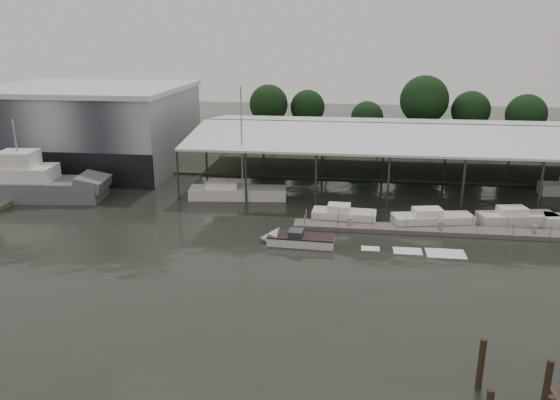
# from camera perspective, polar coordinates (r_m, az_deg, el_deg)

# --- Properties ---
(ground) EXTENTS (200.00, 200.00, 0.00)m
(ground) POSITION_cam_1_polar(r_m,az_deg,el_deg) (41.22, -1.37, -7.38)
(ground) COLOR black
(ground) RESTS_ON ground
(land_strip_far) EXTENTS (140.00, 30.00, 0.30)m
(land_strip_far) POSITION_cam_1_polar(r_m,az_deg,el_deg) (81.05, 3.19, 5.04)
(land_strip_far) COLOR #373E2E
(land_strip_far) RESTS_ON ground
(land_strip_west) EXTENTS (20.00, 40.00, 0.30)m
(land_strip_west) POSITION_cam_1_polar(r_m,az_deg,el_deg) (82.98, -26.32, 3.55)
(land_strip_west) COLOR #373E2E
(land_strip_west) RESTS_ON ground
(storage_warehouse) EXTENTS (24.50, 20.50, 10.50)m
(storage_warehouse) POSITION_cam_1_polar(r_m,az_deg,el_deg) (75.97, -19.24, 7.27)
(storage_warehouse) COLOR #9FA4A9
(storage_warehouse) RESTS_ON ground
(covered_boat_shed) EXTENTS (58.24, 24.00, 6.96)m
(covered_boat_shed) POSITION_cam_1_polar(r_m,az_deg,el_deg) (66.88, 17.11, 6.97)
(covered_boat_shed) COLOR white
(covered_boat_shed) RESTS_ON ground
(trawler_dock) EXTENTS (3.00, 18.00, 0.50)m
(trawler_dock) POSITION_cam_1_polar(r_m,az_deg,el_deg) (64.61, -26.57, 0.18)
(trawler_dock) COLOR #605C55
(trawler_dock) RESTS_ON ground
(floating_dock) EXTENTS (28.00, 2.00, 1.40)m
(floating_dock) POSITION_cam_1_polar(r_m,az_deg,el_deg) (50.81, 17.43, -3.10)
(floating_dock) COLOR #605C55
(floating_dock) RESTS_ON ground
(grey_trawler) EXTENTS (16.21, 6.09, 8.84)m
(grey_trawler) POSITION_cam_1_polar(r_m,az_deg,el_deg) (63.73, -24.55, 1.48)
(grey_trawler) COLOR slate
(grey_trawler) RESTS_ON ground
(white_sailboat) EXTENTS (10.51, 3.62, 12.08)m
(white_sailboat) POSITION_cam_1_polar(r_m,az_deg,el_deg) (58.58, -4.59, 0.78)
(white_sailboat) COLOR silver
(white_sailboat) RESTS_ON ground
(speedboat_underway) EXTENTS (17.27, 2.92, 2.00)m
(speedboat_underway) POSITION_cam_1_polar(r_m,az_deg,el_deg) (46.02, 1.57, -4.15)
(speedboat_underway) COLOR silver
(speedboat_underway) RESTS_ON ground
(moored_cruiser_0) EXTENTS (6.06, 2.59, 1.70)m
(moored_cruiser_0) POSITION_cam_1_polar(r_m,az_deg,el_deg) (51.68, 6.64, -1.58)
(moored_cruiser_0) COLOR silver
(moored_cruiser_0) RESTS_ON ground
(moored_cruiser_1) EXTENTS (7.62, 3.62, 1.70)m
(moored_cruiser_1) POSITION_cam_1_polar(r_m,az_deg,el_deg) (52.10, 15.56, -1.96)
(moored_cruiser_1) COLOR silver
(moored_cruiser_1) RESTS_ON ground
(moored_cruiser_2) EXTENTS (7.39, 3.49, 1.70)m
(moored_cruiser_2) POSITION_cam_1_polar(r_m,az_deg,el_deg) (55.15, 23.44, -1.71)
(moored_cruiser_2) COLOR silver
(moored_cruiser_2) RESTS_ON ground
(horizon_tree_line) EXTENTS (69.47, 11.01, 10.94)m
(horizon_tree_line) POSITION_cam_1_polar(r_m,az_deg,el_deg) (87.59, 19.53, 8.97)
(horizon_tree_line) COLOR #301D15
(horizon_tree_line) RESTS_ON ground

